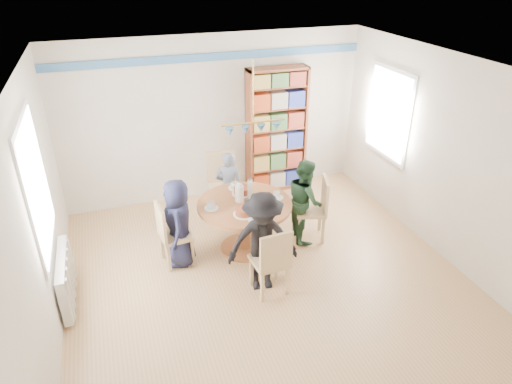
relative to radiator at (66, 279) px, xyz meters
name	(u,v)px	position (x,y,z in m)	size (l,w,h in m)	color
ground	(266,276)	(2.42, -0.30, -0.35)	(5.00, 5.00, 0.00)	tan
room_shell	(225,138)	(2.16, 0.57, 1.30)	(5.00, 5.00, 5.00)	white
radiator	(66,279)	(0.00, 0.00, 0.00)	(0.12, 1.00, 0.60)	silver
dining_table	(245,215)	(2.35, 0.38, 0.21)	(1.30, 1.30, 0.75)	#995732
chair_left	(170,232)	(1.31, 0.37, 0.15)	(0.45, 0.45, 0.91)	tan
chair_right	(317,206)	(3.42, 0.34, 0.18)	(0.53, 0.53, 0.96)	tan
chair_far	(223,181)	(2.32, 1.46, 0.22)	(0.51, 0.51, 1.04)	tan
chair_near	(272,260)	(2.37, -0.64, 0.16)	(0.44, 0.44, 0.93)	tan
person_left	(178,223)	(1.43, 0.38, 0.27)	(0.60, 0.39, 1.23)	#171A34
person_right	(305,200)	(3.26, 0.41, 0.27)	(0.60, 0.47, 1.24)	#1C3821
person_far	(229,187)	(2.37, 1.26, 0.22)	(0.41, 0.27, 1.14)	gray
person_near	(263,242)	(2.31, -0.47, 0.32)	(0.86, 0.49, 1.33)	black
bookshelf	(276,132)	(3.44, 2.04, 0.71)	(1.02, 0.31, 2.15)	brown
tableware	(242,198)	(2.32, 0.41, 0.46)	(1.12, 1.12, 0.30)	white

